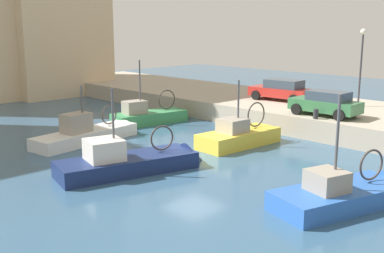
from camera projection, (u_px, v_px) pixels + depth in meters
The scene contains 12 objects.
water_surface at pixel (194, 158), 22.56m from camera, with size 80.00×80.00×0.00m, color #335675.
quay_wall at pixel (323, 115), 30.22m from camera, with size 9.00×56.00×1.20m, color #ADA08C.
fishing_boat_blue at pixel (349, 201), 16.76m from camera, with size 6.18×3.43×4.89m.
fishing_boat_white at pixel (91, 139), 25.89m from camera, with size 7.15×2.68×3.90m.
fishing_boat_navy at pixel (135, 168), 20.56m from camera, with size 7.08×3.41×4.59m.
fishing_boat_yellow at pixel (243, 142), 25.14m from camera, with size 5.63×2.24×4.29m.
fishing_boat_green at pixel (153, 121), 30.84m from camera, with size 5.81×2.58×4.92m.
parked_car_red at pixel (282, 90), 32.07m from camera, with size 2.26×4.42×1.44m.
parked_car_green at pixel (326, 103), 26.60m from camera, with size 1.92×3.94×1.43m.
mooring_bollard_mid at pixel (316, 114), 25.82m from camera, with size 0.28×0.28×0.55m, color #2D2D33.
quay_streetlamp at pixel (362, 54), 29.32m from camera, with size 0.36×0.36×4.83m.
waterfront_building_west at pixel (46, 6), 43.03m from camera, with size 8.99×9.05×15.90m.
Camera 1 is at (-15.13, -15.62, 6.21)m, focal length 44.14 mm.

